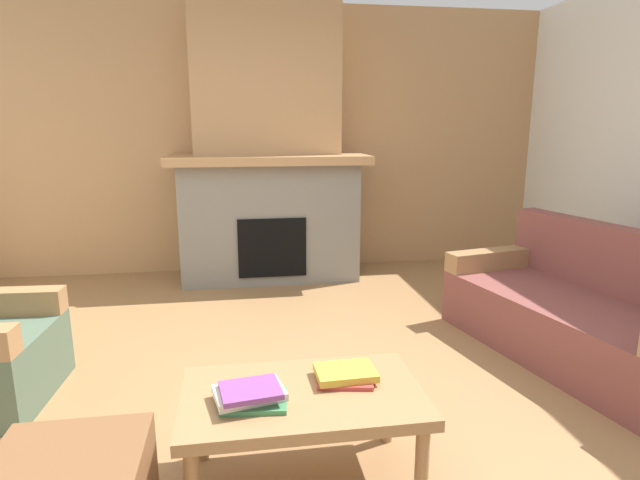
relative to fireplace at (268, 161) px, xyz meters
name	(u,v)px	position (x,y,z in m)	size (l,w,h in m)	color
ground	(302,411)	(0.00, -2.62, -1.16)	(9.00, 9.00, 0.00)	olive
wall_back_wood_panel	(265,141)	(0.00, 0.38, 0.19)	(6.00, 0.12, 2.70)	tan
fireplace	(268,161)	(0.00, 0.00, 0.00)	(1.90, 0.82, 2.70)	gray
couch	(583,315)	(1.92, -2.23, -0.88)	(1.19, 1.93, 0.85)	brown
coffee_table	(303,403)	(-0.07, -3.19, -0.79)	(1.00, 0.60, 0.43)	#997047
book_stack_near_edge	(251,395)	(-0.28, -3.25, -0.70)	(0.31, 0.25, 0.07)	#3D7F4C
book_stack_center	(345,375)	(0.13, -3.13, -0.71)	(0.27, 0.22, 0.05)	#B23833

